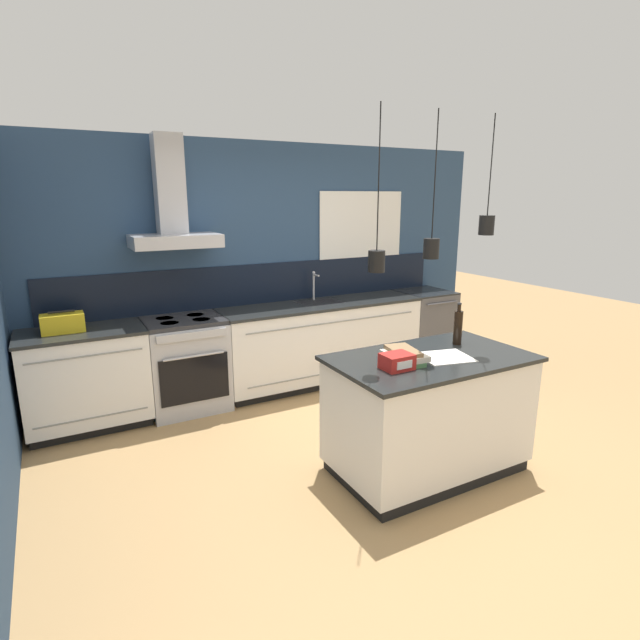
# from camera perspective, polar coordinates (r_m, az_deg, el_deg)

# --- Properties ---
(ground_plane) EXTENTS (16.00, 16.00, 0.00)m
(ground_plane) POSITION_cam_1_polar(r_m,az_deg,el_deg) (4.15, 4.97, -15.58)
(ground_plane) COLOR tan
(ground_plane) RESTS_ON ground
(wall_back) EXTENTS (5.60, 2.47, 2.60)m
(wall_back) POSITION_cam_1_polar(r_m,az_deg,el_deg) (5.40, -7.10, 6.54)
(wall_back) COLOR navy
(wall_back) RESTS_ON ground_plane
(counter_run_left) EXTENTS (1.05, 0.64, 0.91)m
(counter_run_left) POSITION_cam_1_polar(r_m,az_deg,el_deg) (4.95, -25.12, -6.08)
(counter_run_left) COLOR black
(counter_run_left) RESTS_ON ground_plane
(counter_run_sink) EXTENTS (2.30, 0.64, 1.24)m
(counter_run_sink) POSITION_cam_1_polar(r_m,az_deg,el_deg) (5.57, 0.15, -2.53)
(counter_run_sink) COLOR black
(counter_run_sink) RESTS_ON ground_plane
(oven_range) EXTENTS (0.74, 0.66, 0.91)m
(oven_range) POSITION_cam_1_polar(r_m,az_deg,el_deg) (5.05, -15.06, -4.87)
(oven_range) COLOR #B5B5BA
(oven_range) RESTS_ON ground_plane
(dishwasher) EXTENTS (0.61, 0.65, 0.91)m
(dishwasher) POSITION_cam_1_polar(r_m,az_deg,el_deg) (6.37, 11.63, -0.76)
(dishwasher) COLOR #4C4C51
(dishwasher) RESTS_ON ground_plane
(kitchen_island) EXTENTS (1.47, 0.86, 0.91)m
(kitchen_island) POSITION_cam_1_polar(r_m,az_deg,el_deg) (3.89, 12.23, -10.42)
(kitchen_island) COLOR black
(kitchen_island) RESTS_ON ground_plane
(bottle_on_island) EXTENTS (0.07, 0.07, 0.33)m
(bottle_on_island) POSITION_cam_1_polar(r_m,az_deg,el_deg) (4.05, 15.49, -0.75)
(bottle_on_island) COLOR black
(bottle_on_island) RESTS_ON kitchen_island
(book_stack) EXTENTS (0.26, 0.35, 0.10)m
(book_stack) POSITION_cam_1_polar(r_m,az_deg,el_deg) (3.55, 9.54, -4.06)
(book_stack) COLOR #4C7F4C
(book_stack) RESTS_ON kitchen_island
(red_supply_box) EXTENTS (0.20, 0.17, 0.11)m
(red_supply_box) POSITION_cam_1_polar(r_m,az_deg,el_deg) (3.41, 8.79, -4.70)
(red_supply_box) COLOR red
(red_supply_box) RESTS_ON kitchen_island
(paper_pile) EXTENTS (0.41, 0.38, 0.01)m
(paper_pile) POSITION_cam_1_polar(r_m,az_deg,el_deg) (3.73, 14.14, -4.12)
(paper_pile) COLOR silver
(paper_pile) RESTS_ON kitchen_island
(yellow_toolbox) EXTENTS (0.34, 0.18, 0.19)m
(yellow_toolbox) POSITION_cam_1_polar(r_m,az_deg,el_deg) (4.80, -27.34, -0.31)
(yellow_toolbox) COLOR gold
(yellow_toolbox) RESTS_ON counter_run_left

